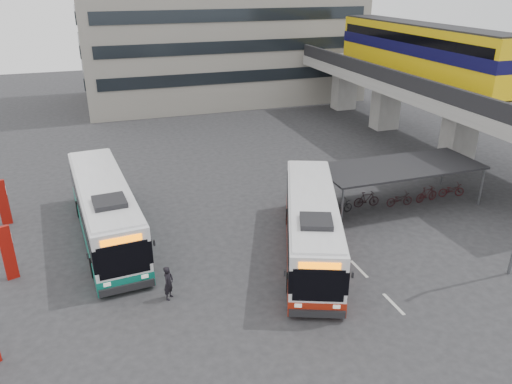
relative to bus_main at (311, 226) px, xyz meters
name	(u,v)px	position (x,y,z in m)	size (l,w,h in m)	color
ground	(288,248)	(-0.91, 0.76, -1.54)	(120.00, 120.00, 0.00)	#28282B
viaduct	(424,69)	(16.09, 13.85, 4.69)	(8.00, 32.00, 9.68)	gray
bike_shelter	(398,181)	(7.59, 3.76, -0.02)	(10.00, 4.00, 2.54)	#595B60
road_markings	(359,269)	(1.59, -2.24, -1.53)	(0.15, 7.60, 0.01)	beige
bus_main	(311,226)	(0.00, 0.00, 0.00)	(6.42, 11.30, 3.31)	white
bus_teal	(105,210)	(-9.76, 5.05, 0.08)	(3.47, 11.94, 3.48)	white
pedestrian	(169,283)	(-7.56, -1.64, -0.74)	(0.58, 0.38, 1.60)	black
sign_totem_mid	(8,252)	(-14.28, 2.34, -0.13)	(0.58, 0.34, 2.74)	#951009
sign_totem_north	(3,202)	(-15.16, 8.62, -0.14)	(0.59, 0.20, 2.70)	#951009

